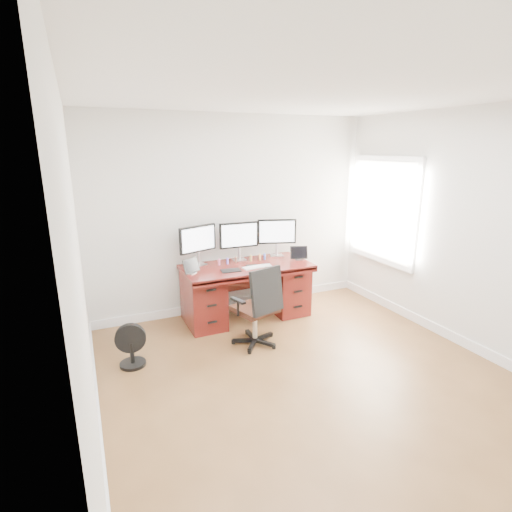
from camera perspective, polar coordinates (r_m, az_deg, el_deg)
name	(u,v)px	position (r m, az deg, el deg)	size (l,w,h in m)	color
ground	(318,386)	(4.15, 8.91, -17.91)	(4.50, 4.50, 0.00)	brown
back_wall	(234,215)	(5.57, -3.17, 5.84)	(4.00, 0.10, 2.70)	silver
right_wall	(471,232)	(5.04, 28.37, 3.06)	(0.10, 4.50, 2.70)	silver
desk	(246,289)	(5.43, -1.43, -4.74)	(1.70, 0.80, 0.75)	#551511
office_chair	(258,320)	(4.70, 0.22, -9.08)	(0.64, 0.64, 0.98)	black
floor_fan	(131,346)	(4.53, -17.38, -12.17)	(0.33, 0.27, 0.47)	black
monitor_left	(198,240)	(5.27, -8.31, 2.23)	(0.53, 0.21, 0.53)	silver
monitor_center	(239,236)	(5.45, -2.44, 2.82)	(0.55, 0.15, 0.53)	silver
monitor_right	(277,233)	(5.69, 3.00, 3.33)	(0.53, 0.20, 0.53)	silver
tablet_left	(191,267)	(4.99, -9.20, -1.52)	(0.24, 0.17, 0.19)	silver
tablet_right	(299,254)	(5.56, 6.19, 0.33)	(0.25, 0.14, 0.19)	silver
keyboard	(253,267)	(5.17, -0.38, -1.63)	(0.28, 0.12, 0.01)	white
trackpad	(267,265)	(5.27, 1.51, -1.34)	(0.12, 0.12, 0.01)	silver
drawing_tablet	(231,270)	(5.06, -3.61, -2.07)	(0.24, 0.16, 0.01)	black
phone	(252,265)	(5.26, -0.65, -1.35)	(0.14, 0.07, 0.01)	black
figurine_pink	(219,261)	(5.30, -5.30, -0.79)	(0.04, 0.04, 0.09)	#D96193
figurine_purple	(228,260)	(5.34, -4.08, -0.64)	(0.04, 0.04, 0.09)	#775AE2
figurine_brown	(236,259)	(5.38, -2.91, -0.50)	(0.04, 0.04, 0.09)	brown
figurine_yellow	(251,258)	(5.46, -0.74, -0.25)	(0.04, 0.04, 0.09)	#D1B55E
figurine_orange	(260,257)	(5.51, 0.55, -0.09)	(0.04, 0.04, 0.09)	#FFAD5A
figurine_blue	(265,256)	(5.54, 1.25, -0.01)	(0.04, 0.04, 0.09)	#4C66D9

